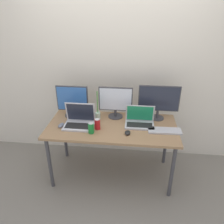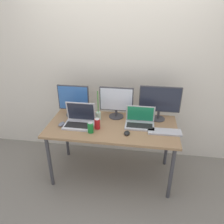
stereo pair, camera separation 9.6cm
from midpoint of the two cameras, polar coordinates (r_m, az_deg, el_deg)
The scene contains 14 objects.
ground_plane at distance 3.05m, azimuth -0.93°, elevation -15.65°, with size 16.00×16.00×0.00m, color gray.
wall_back at distance 2.94m, azimuth 0.29°, elevation 11.81°, with size 7.00×0.08×2.60m, color silver.
work_desk at distance 2.65m, azimuth -1.04°, elevation -4.80°, with size 1.54×0.72×0.74m.
monitor_left at distance 2.81m, azimuth -11.26°, elevation 2.79°, with size 0.40×0.22×0.40m.
monitor_center at distance 2.71m, azimuth -0.09°, elevation 2.78°, with size 0.42×0.18×0.40m.
monitor_right at distance 2.71m, azimuth 11.13°, elevation 2.97°, with size 0.50×0.17×0.43m.
laptop_silver at distance 2.63m, azimuth -9.50°, elevation -2.22°, with size 0.36×0.25×0.27m.
laptop_secondary at distance 2.62m, azimuth 6.20°, elevation -2.22°, with size 0.34×0.22×0.23m.
keyboard_main at distance 2.55m, azimuth 12.55°, elevation -4.79°, with size 0.37×0.14×0.02m, color #B2B2B7.
mouse_by_keyboard at distance 2.44m, azimuth 2.96°, elevation -5.42°, with size 0.06×0.09×0.03m, color black.
mouse_by_laptop at distance 2.66m, azimuth -14.14°, elevation -3.37°, with size 0.06×0.11×0.03m, color slate.
soda_can_near_keyboard at distance 2.52m, azimuth -4.92°, elevation -3.15°, with size 0.07×0.07×0.13m.
soda_can_by_laptop at distance 2.45m, azimuth -6.61°, elevation -4.19°, with size 0.07×0.07×0.13m.
bamboo_vase at distance 2.72m, azimuth -4.74°, elevation -0.65°, with size 0.06×0.06×0.38m.
Camera 1 is at (0.24, -2.25, 2.05)m, focal length 35.00 mm.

